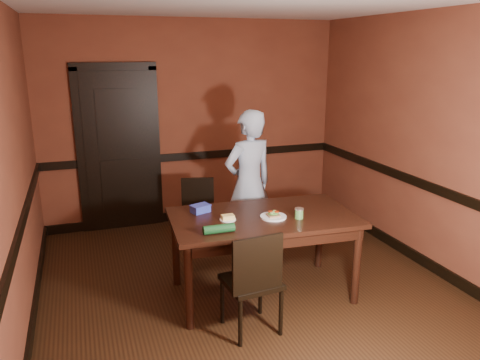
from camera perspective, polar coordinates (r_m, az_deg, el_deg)
floor at (r=4.73m, az=1.43°, el=-13.44°), size 4.00×4.50×0.01m
wall_back at (r=6.36m, az=-5.68°, el=6.95°), size 4.00×0.02×2.70m
wall_front at (r=2.38m, az=21.31°, el=-8.93°), size 4.00×0.02×2.70m
wall_left at (r=4.02m, az=-26.19°, el=0.34°), size 0.02×4.50×2.70m
wall_right at (r=5.28m, az=22.35°, el=4.09°), size 0.02×4.50×2.70m
dado_back at (r=6.43m, az=-5.54°, el=2.97°), size 4.00×0.03×0.10m
dado_left at (r=4.14m, az=-25.25°, el=-5.65°), size 0.03×4.50×0.10m
dado_right at (r=5.37m, az=21.74°, el=-0.62°), size 0.03×4.50×0.10m
baseboard_back at (r=6.66m, az=-5.35°, el=-4.10°), size 4.00×0.03×0.12m
baseboard_left at (r=4.50m, az=-23.98°, el=-15.71°), size 0.03×4.50×0.12m
baseboard_right at (r=5.65m, az=20.89°, el=-8.83°), size 0.03×4.50×0.12m
door at (r=6.22m, az=-14.54°, el=3.91°), size 1.05×0.07×2.20m
dining_table at (r=4.53m, az=2.77°, el=-9.12°), size 1.78×1.08×0.80m
chair_far at (r=5.56m, az=-4.26°, el=-4.25°), size 0.47×0.47×0.83m
chair_near at (r=3.96m, az=1.37°, el=-12.05°), size 0.47×0.47×0.92m
person at (r=5.26m, az=1.07°, el=-0.51°), size 0.69×0.53×1.68m
sandwich_plate at (r=4.33m, az=4.08°, el=-4.37°), size 0.24×0.24×0.06m
sauce_jar at (r=4.32m, az=7.21°, el=-4.04°), size 0.08×0.08×0.10m
cheese_saucer at (r=4.26m, az=-1.50°, el=-4.65°), size 0.15×0.15×0.05m
food_tub at (r=4.46m, az=-4.85°, el=-3.48°), size 0.21×0.17×0.07m
wrapped_veg at (r=3.96m, az=-2.60°, el=-5.97°), size 0.27×0.08×0.08m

